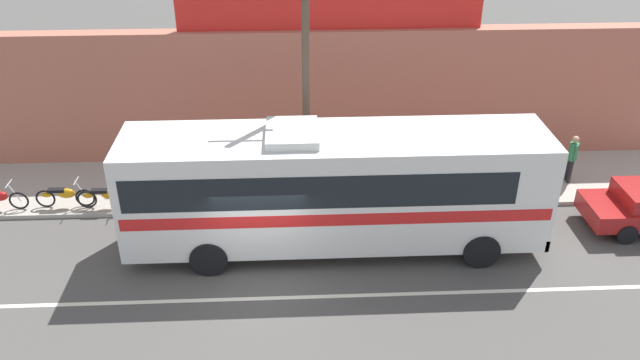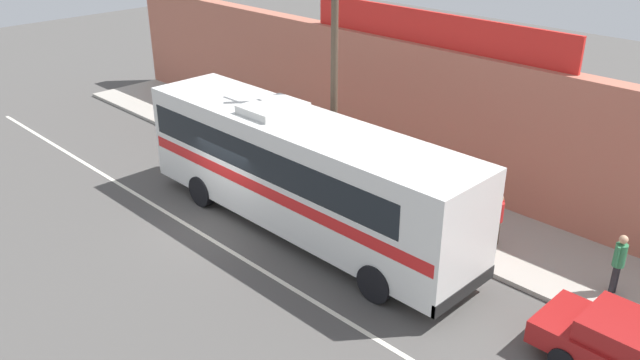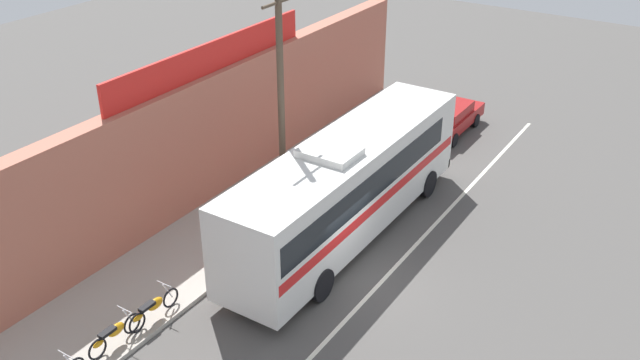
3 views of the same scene
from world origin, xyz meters
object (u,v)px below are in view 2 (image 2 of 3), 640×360
at_px(pedestrian_far_left, 498,216).
at_px(pedestrian_near_shop, 619,260).
at_px(motorcycle_purple, 202,126).
at_px(intercity_bus, 299,168).
at_px(motorcycle_red, 220,135).
at_px(pedestrian_far_right, 469,208).
at_px(utility_pole, 334,70).
at_px(motorcycle_orange, 172,115).

distance_m(pedestrian_far_left, pedestrian_near_shop, 3.44).
bearing_deg(pedestrian_far_left, motorcycle_purple, -176.27).
bearing_deg(intercity_bus, pedestrian_near_shop, 21.13).
relative_size(motorcycle_red, pedestrian_far_right, 1.22).
distance_m(utility_pole, pedestrian_near_shop, 9.63).
height_order(motorcycle_purple, pedestrian_far_right, pedestrian_far_right).
bearing_deg(pedestrian_far_right, motorcycle_red, -175.77).
relative_size(intercity_bus, pedestrian_far_left, 7.30).
distance_m(utility_pole, motorcycle_orange, 10.57).
height_order(utility_pole, motorcycle_red, utility_pole).
height_order(intercity_bus, motorcycle_orange, intercity_bus).
xyz_separation_m(motorcycle_orange, pedestrian_near_shop, (18.78, 0.95, 0.57)).
bearing_deg(pedestrian_far_left, motorcycle_red, -175.33).
bearing_deg(motorcycle_red, utility_pole, -0.81).
bearing_deg(motorcycle_orange, utility_pole, -0.67).
bearing_deg(pedestrian_far_right, pedestrian_near_shop, 2.14).
bearing_deg(pedestrian_far_left, pedestrian_far_right, -169.75).
xyz_separation_m(utility_pole, motorcycle_purple, (-7.74, 0.19, -3.92)).
distance_m(intercity_bus, pedestrian_near_shop, 8.96).
bearing_deg(intercity_bus, motorcycle_orange, 167.81).
bearing_deg(intercity_bus, motorcycle_purple, 164.42).
relative_size(intercity_bus, pedestrian_far_right, 7.32).
bearing_deg(utility_pole, motorcycle_purple, 178.56).
bearing_deg(pedestrian_far_left, motorcycle_orange, -176.47).
bearing_deg(motorcycle_red, intercity_bus, -17.68).
distance_m(intercity_bus, motorcycle_orange, 10.81).
bearing_deg(utility_pole, pedestrian_far_right, 10.97).
bearing_deg(motorcycle_purple, motorcycle_orange, -177.79).
distance_m(motorcycle_red, motorcycle_orange, 3.45).
height_order(motorcycle_purple, pedestrian_near_shop, pedestrian_near_shop).
bearing_deg(utility_pole, intercity_bus, -73.08).
height_order(utility_pole, pedestrian_near_shop, utility_pole).
distance_m(intercity_bus, pedestrian_far_right, 5.15).
bearing_deg(pedestrian_near_shop, utility_pole, -173.22).
xyz_separation_m(pedestrian_far_left, pedestrian_far_right, (-0.85, -0.15, -0.00)).
distance_m(intercity_bus, motorcycle_red, 7.51).
xyz_separation_m(pedestrian_near_shop, pedestrian_far_right, (-4.29, -0.16, -0.06)).
bearing_deg(pedestrian_near_shop, motorcycle_orange, -177.10).
bearing_deg(utility_pole, motorcycle_orange, 179.33).
bearing_deg(motorcycle_purple, utility_pole, -1.44).
distance_m(motorcycle_purple, pedestrian_far_right, 12.45).
height_order(motorcycle_purple, motorcycle_orange, same).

